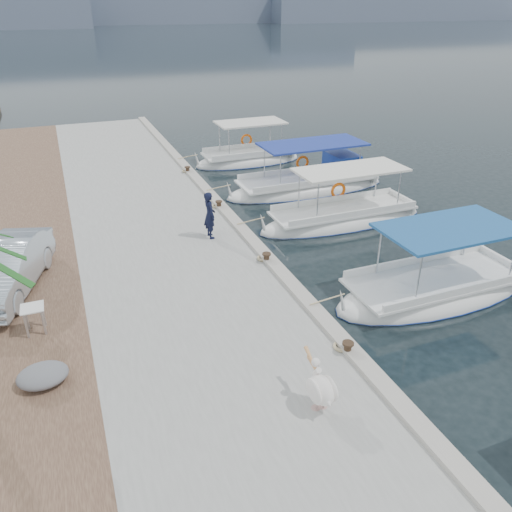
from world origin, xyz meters
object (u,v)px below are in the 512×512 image
(parked_car, at_px, (5,268))
(fishing_caique_c, at_px, (342,220))
(fisherman, at_px, (210,215))
(pelican, at_px, (321,388))
(fishing_caique_b, at_px, (434,291))
(fishing_caique_e, at_px, (248,161))
(fishing_caique_d, at_px, (309,186))

(parked_car, bearing_deg, fishing_caique_c, 25.66)
(fisherman, bearing_deg, pelican, 175.29)
(pelican, bearing_deg, fishing_caique_b, 30.47)
(fishing_caique_c, xyz_separation_m, fisherman, (-5.65, -0.41, 1.21))
(fishing_caique_e, relative_size, pelican, 4.60)
(fishing_caique_e, xyz_separation_m, fisherman, (-5.06, -9.61, 1.21))
(fishing_caique_c, height_order, pelican, fishing_caique_c)
(fishing_caique_c, distance_m, fishing_caique_e, 9.22)
(fishing_caique_c, distance_m, fishing_caique_d, 4.01)
(pelican, bearing_deg, fishing_caique_c, 57.09)
(fishing_caique_e, height_order, fisherman, fishing_caique_e)
(fishing_caique_b, xyz_separation_m, fishing_caique_c, (0.25, 5.88, 0.00))
(fishing_caique_c, height_order, fishing_caique_d, same)
(pelican, relative_size, parked_car, 0.30)
(fishing_caique_c, height_order, fishing_caique_e, same)
(pelican, height_order, parked_car, parked_car)
(parked_car, bearing_deg, fishing_caique_e, 60.86)
(fishing_caique_b, xyz_separation_m, fisherman, (-5.40, 5.48, 1.21))
(fishing_caique_e, xyz_separation_m, parked_car, (-11.55, -10.99, 1.10))
(fishing_caique_c, relative_size, fishing_caique_d, 0.90)
(fishing_caique_e, bearing_deg, pelican, -106.31)
(pelican, bearing_deg, fishing_caique_e, 73.69)
(fishing_caique_c, bearing_deg, fishing_caique_d, 82.79)
(fishing_caique_b, distance_m, parked_car, 12.62)
(fishing_caique_e, height_order, parked_car, fishing_caique_e)
(fishing_caique_d, bearing_deg, fishing_caique_e, 101.81)
(fishing_caique_b, relative_size, fishing_caique_d, 0.84)
(fishing_caique_d, bearing_deg, parked_car, -155.48)
(fishing_caique_c, distance_m, parked_car, 12.32)
(pelican, distance_m, fisherman, 8.86)
(fishing_caique_c, distance_m, fisherman, 5.79)
(fishing_caique_b, height_order, pelican, fishing_caique_b)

